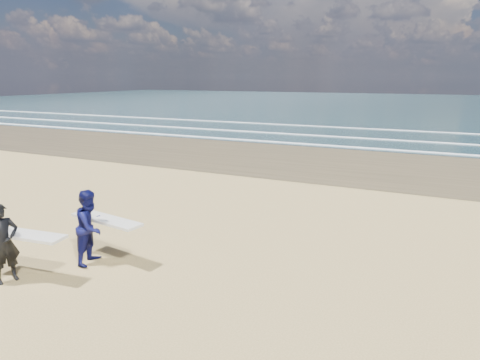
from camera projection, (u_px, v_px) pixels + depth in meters
The scene contains 2 objects.
surfer_near at pixel (6, 242), 9.82m from camera, with size 2.25×1.13×1.89m.
surfer_far at pixel (92, 226), 10.84m from camera, with size 2.25×1.29×1.93m.
Camera 1 is at (7.57, -6.08, 4.66)m, focal length 32.00 mm.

